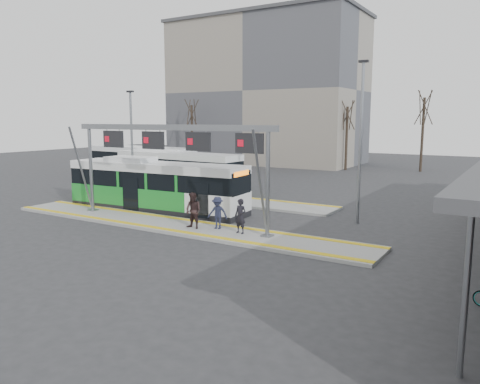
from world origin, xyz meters
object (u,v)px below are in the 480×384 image
object	(u,v)px
passenger_a	(240,216)
passenger_c	(218,213)
gantry	(169,145)
passenger_b	(193,211)
hero_bus	(156,186)

from	to	relation	value
passenger_a	passenger_c	distance (m)	1.49
gantry	passenger_b	size ratio (longest dim) A/B	7.10
hero_bus	passenger_a	size ratio (longest dim) A/B	7.12
passenger_c	passenger_a	bearing A→B (deg)	-20.69
passenger_b	passenger_c	xyz separation A→B (m)	(1.08, 0.58, -0.10)
hero_bus	passenger_b	size ratio (longest dim) A/B	6.57
gantry	hero_bus	xyz separation A→B (m)	(-3.43, 2.70, -2.80)
passenger_a	passenger_b	distance (m)	2.58
gantry	passenger_c	xyz separation A→B (m)	(2.99, 0.07, -3.33)
gantry	passenger_a	distance (m)	5.56
passenger_b	passenger_a	bearing A→B (deg)	11.54
hero_bus	passenger_c	size ratio (longest dim) A/B	7.37
hero_bus	passenger_c	world-z (taller)	hero_bus
gantry	passenger_a	bearing A→B (deg)	-1.78
gantry	hero_bus	distance (m)	5.19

